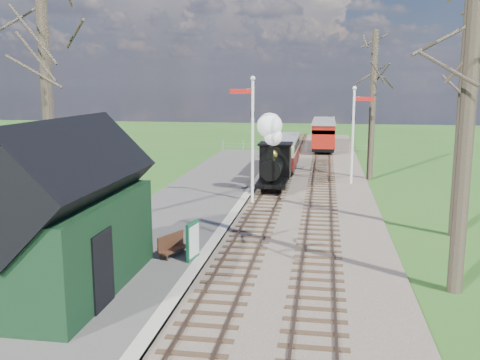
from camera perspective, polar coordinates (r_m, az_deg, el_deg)
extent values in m
ellipsoid|color=#385B23|center=(77.42, -12.34, -5.39)|extent=(57.60, 36.00, 16.20)
ellipsoid|color=#385B23|center=(78.38, 14.07, -7.77)|extent=(70.40, 44.00, 19.80)
ellipsoid|color=#385B23|center=(83.04, 1.30, -5.25)|extent=(64.00, 40.00, 18.00)
cube|color=brown|center=(31.85, 6.35, -0.31)|extent=(8.00, 60.00, 0.10)
cube|color=brown|center=(31.96, 3.13, -0.06)|extent=(0.07, 60.00, 0.12)
cube|color=brown|center=(31.88, 4.92, -0.11)|extent=(0.07, 60.00, 0.12)
cube|color=#38281C|center=(31.92, 4.02, -0.17)|extent=(1.60, 60.00, 0.09)
cube|color=brown|center=(31.81, 7.79, -0.19)|extent=(0.07, 60.00, 0.12)
cube|color=brown|center=(31.80, 9.60, -0.24)|extent=(0.07, 60.00, 0.12)
cube|color=#38281C|center=(31.81, 8.69, -0.30)|extent=(1.60, 60.00, 0.09)
cube|color=#474442|center=(24.78, -5.74, -3.25)|extent=(5.00, 44.00, 0.20)
cube|color=#B2AD9E|center=(24.30, -0.48, -3.46)|extent=(0.40, 44.00, 0.21)
cube|color=black|center=(15.64, -18.13, -6.52)|extent=(3.00, 6.00, 2.60)
cube|color=black|center=(15.23, -18.52, 0.16)|extent=(3.25, 6.30, 3.25)
cube|color=black|center=(14.24, -14.38, -9.26)|extent=(0.06, 1.20, 2.00)
cylinder|color=silver|center=(25.67, 1.35, 3.85)|extent=(0.14, 0.14, 6.00)
sphere|color=silver|center=(25.50, 1.38, 10.79)|extent=(0.24, 0.24, 0.24)
cube|color=#B7140F|center=(25.59, 0.14, 9.44)|extent=(1.10, 0.08, 0.22)
cube|color=black|center=(25.55, 1.37, 6.97)|extent=(0.18, 0.06, 0.30)
cylinder|color=silver|center=(31.47, 11.93, 4.37)|extent=(0.14, 0.14, 5.50)
sphere|color=silver|center=(31.32, 12.12, 9.56)|extent=(0.24, 0.24, 0.24)
cube|color=#B7140F|center=(31.36, 13.10, 8.43)|extent=(1.10, 0.08, 0.22)
cube|color=black|center=(31.38, 12.01, 6.46)|extent=(0.18, 0.06, 0.30)
cylinder|color=#382D23|center=(20.84, -19.90, 8.63)|extent=(0.41, 0.41, 11.00)
cylinder|color=#382D23|center=(15.74, 23.35, 9.88)|extent=(0.42, 0.42, 12.00)
cylinder|color=#382D23|center=(21.89, 22.67, 7.20)|extent=(0.40, 0.40, 10.00)
cylinder|color=#382D23|center=(33.42, 13.95, 7.64)|extent=(0.39, 0.39, 9.00)
cube|color=slate|center=(45.63, 5.97, 3.80)|extent=(12.60, 0.02, 0.01)
cube|color=slate|center=(45.66, 5.96, 3.43)|extent=(12.60, 0.02, 0.02)
cylinder|color=slate|center=(45.66, 5.96, 3.49)|extent=(0.08, 0.08, 1.00)
cube|color=black|center=(29.30, 3.59, -0.06)|extent=(1.58, 3.72, 0.23)
cylinder|color=black|center=(28.61, 3.50, 1.39)|extent=(1.02, 2.42, 1.02)
cube|color=black|center=(30.25, 3.81, 2.05)|extent=(1.68, 1.49, 1.86)
cylinder|color=black|center=(27.58, 3.33, 2.81)|extent=(0.26, 0.26, 0.74)
sphere|color=#B49634|center=(28.80, 3.57, 2.75)|extent=(0.48, 0.48, 0.48)
sphere|color=white|center=(27.47, 3.56, 4.63)|extent=(0.93, 0.93, 0.93)
sphere|color=white|center=(27.53, 3.17, 5.82)|extent=(1.30, 1.30, 1.30)
cylinder|color=black|center=(28.28, 2.36, -0.68)|extent=(0.09, 0.60, 0.60)
cylinder|color=black|center=(28.19, 4.38, -0.74)|extent=(0.09, 0.60, 0.60)
cube|color=black|center=(35.21, 4.52, 1.53)|extent=(1.77, 6.52, 0.28)
cube|color=#591414|center=(35.13, 4.54, 2.43)|extent=(1.86, 6.52, 0.84)
cube|color=beige|center=(35.03, 4.56, 3.78)|extent=(1.86, 6.52, 0.84)
cube|color=slate|center=(34.98, 4.57, 4.54)|extent=(1.96, 6.70, 0.11)
cube|color=black|center=(45.95, 8.86, 3.50)|extent=(1.78, 4.69, 0.28)
cube|color=maroon|center=(45.89, 8.88, 4.20)|extent=(1.88, 4.69, 0.84)
cube|color=beige|center=(45.81, 8.91, 5.25)|extent=(1.88, 4.69, 0.84)
cube|color=slate|center=(45.77, 8.93, 5.83)|extent=(1.97, 4.88, 0.11)
cube|color=black|center=(51.42, 8.89, 4.21)|extent=(1.78, 4.69, 0.28)
cube|color=maroon|center=(51.36, 8.91, 4.84)|extent=(1.88, 4.69, 0.84)
cube|color=beige|center=(51.29, 8.94, 5.78)|extent=(1.88, 4.69, 0.84)
cube|color=slate|center=(51.26, 8.95, 6.30)|extent=(1.97, 4.88, 0.11)
cube|color=#104E2F|center=(17.59, -5.06, -6.46)|extent=(0.25, 0.86, 1.26)
cube|color=silver|center=(17.57, -4.91, -6.47)|extent=(0.16, 0.73, 1.03)
cube|color=#3F2316|center=(18.12, -6.99, -7.37)|extent=(0.86, 1.31, 0.05)
cube|color=#3F2316|center=(18.15, -7.40, -6.54)|extent=(0.58, 1.17, 0.55)
cube|color=#3F2316|center=(17.62, -7.04, -8.29)|extent=(0.05, 0.05, 0.18)
cube|color=#3F2316|center=(18.69, -6.92, -7.20)|extent=(0.05, 0.05, 0.18)
imported|color=black|center=(17.25, -11.06, -6.80)|extent=(0.37, 0.52, 1.34)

